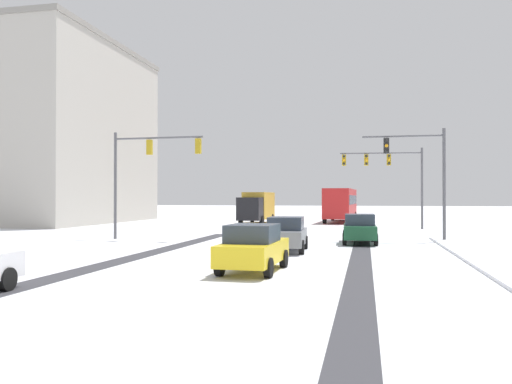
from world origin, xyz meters
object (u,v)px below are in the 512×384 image
object	(u,v)px
traffic_signal_far_right	(389,169)
car_yellow_cab_third	(253,248)
car_grey_second	(286,234)
office_building_far_left_block	(34,134)
box_truck_delivery	(257,207)
car_dark_green_lead	(360,229)
bus_oncoming	(341,203)
traffic_signal_near_right	(422,166)
traffic_signal_near_left	(145,163)

from	to	relation	value
traffic_signal_far_right	car_yellow_cab_third	bearing A→B (deg)	-102.19
car_grey_second	office_building_far_left_block	bearing A→B (deg)	141.79
box_truck_delivery	office_building_far_left_block	distance (m)	24.09
traffic_signal_far_right	office_building_far_left_block	distance (m)	35.52
car_dark_green_lead	car_grey_second	size ratio (longest dim) A/B	0.99
traffic_signal_far_right	car_grey_second	distance (m)	20.10
traffic_signal_far_right	box_truck_delivery	distance (m)	14.14
car_dark_green_lead	car_grey_second	bearing A→B (deg)	-124.06
car_yellow_cab_third	bus_oncoming	distance (m)	36.95
traffic_signal_far_right	traffic_signal_near_right	bearing A→B (deg)	-83.33
office_building_far_left_block	traffic_signal_near_left	bearing A→B (deg)	-41.95
traffic_signal_far_right	car_grey_second	bearing A→B (deg)	-106.11
traffic_signal_far_right	office_building_far_left_block	xyz separation A→B (m)	(-35.01, 4.33, 4.16)
bus_oncoming	office_building_far_left_block	bearing A→B (deg)	-167.54
car_grey_second	bus_oncoming	world-z (taller)	bus_oncoming
car_dark_green_lead	traffic_signal_near_right	bearing A→B (deg)	32.27
traffic_signal_near_left	car_yellow_cab_third	size ratio (longest dim) A/B	1.56
bus_oncoming	car_yellow_cab_third	bearing A→B (deg)	-91.95
bus_oncoming	car_grey_second	bearing A→B (deg)	-92.20
traffic_signal_near_right	traffic_signal_near_left	xyz separation A→B (m)	(-16.21, -2.02, 0.29)
traffic_signal_near_right	office_building_far_left_block	distance (m)	40.07
car_dark_green_lead	box_truck_delivery	xyz separation A→B (m)	(-10.02, 20.48, 0.82)
car_dark_green_lead	bus_oncoming	xyz separation A→B (m)	(-2.17, 25.12, 1.18)
car_grey_second	car_yellow_cab_third	bearing A→B (deg)	-90.89
car_dark_green_lead	car_yellow_cab_third	distance (m)	12.28
car_dark_green_lead	box_truck_delivery	bearing A→B (deg)	116.08
box_truck_delivery	office_building_far_left_block	bearing A→B (deg)	-174.65
box_truck_delivery	car_yellow_cab_third	bearing A→B (deg)	-78.46
car_dark_green_lead	car_yellow_cab_third	size ratio (longest dim) A/B	1.00
traffic_signal_near_left	box_truck_delivery	world-z (taller)	traffic_signal_near_left
traffic_signal_far_right	car_yellow_cab_third	size ratio (longest dim) A/B	1.57
traffic_signal_near_right	office_building_far_left_block	bearing A→B (deg)	156.11
traffic_signal_near_right	office_building_far_left_block	world-z (taller)	office_building_far_left_block
traffic_signal_near_left	car_grey_second	bearing A→B (deg)	-28.67
traffic_signal_far_right	traffic_signal_near_left	bearing A→B (deg)	-137.03
car_grey_second	car_yellow_cab_third	world-z (taller)	same
traffic_signal_near_right	box_truck_delivery	world-z (taller)	traffic_signal_near_right
traffic_signal_near_right	office_building_far_left_block	xyz separation A→B (m)	(-36.39, 16.12, 4.63)
car_yellow_cab_third	box_truck_delivery	distance (m)	32.94
car_yellow_cab_third	bus_oncoming	bearing A→B (deg)	88.05
traffic_signal_far_right	car_yellow_cab_third	world-z (taller)	traffic_signal_far_right
traffic_signal_near_left	office_building_far_left_block	size ratio (longest dim) A/B	0.31
box_truck_delivery	traffic_signal_near_left	bearing A→B (deg)	-97.49
office_building_far_left_block	car_grey_second	bearing A→B (deg)	-38.21
car_yellow_cab_third	car_grey_second	bearing A→B (deg)	89.11
traffic_signal_near_left	car_grey_second	world-z (taller)	traffic_signal_near_left
traffic_signal_near_right	car_grey_second	bearing A→B (deg)	-133.77
traffic_signal_far_right	bus_oncoming	xyz separation A→B (m)	(-4.31, 11.12, -2.81)
box_truck_delivery	traffic_signal_near_right	bearing A→B (deg)	-53.44
traffic_signal_far_right	office_building_far_left_block	world-z (taller)	office_building_far_left_block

